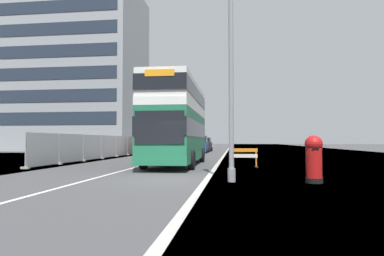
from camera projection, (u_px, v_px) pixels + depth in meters
The scene contains 14 objects.
ground at pixel (179, 181), 12.96m from camera, with size 140.00×280.00×0.10m.
double_decker_bus at pixel (178, 122), 20.70m from camera, with size 2.93×10.66×5.00m.
lamppost_foreground at pixel (231, 76), 12.29m from camera, with size 0.29×0.70×8.31m.
red_pillar_postbox at pixel (314, 157), 11.88m from camera, with size 0.62×0.62×1.70m.
roadworks_barrier at pixel (243, 156), 18.71m from camera, with size 1.61×0.65×1.08m.
construction_site_fence at pixel (116, 146), 31.18m from camera, with size 0.44×27.40×2.01m.
car_oncoming_near at pixel (149, 145), 35.31m from camera, with size 2.06×4.41×2.23m.
car_receding_mid at pixel (200, 145), 40.68m from camera, with size 2.04×3.88×2.09m.
car_receding_far at pixel (205, 145), 47.18m from camera, with size 2.01×4.57×1.94m.
car_far_side at pixel (185, 143), 54.70m from camera, with size 2.01×3.80×2.28m.
bare_tree_far_verge_near at pixel (111, 136), 53.54m from camera, with size 2.85×2.35×4.41m.
bare_tree_far_verge_mid at pixel (143, 138), 56.32m from camera, with size 2.35×2.68×4.37m.
bare_tree_far_verge_far at pixel (142, 136), 71.55m from camera, with size 2.91×3.20×4.83m.
backdrop_office_block at pixel (59, 72), 54.79m from camera, with size 26.88×14.37×25.71m.
Camera 1 is at (2.66, -12.77, 1.51)m, focal length 31.11 mm.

